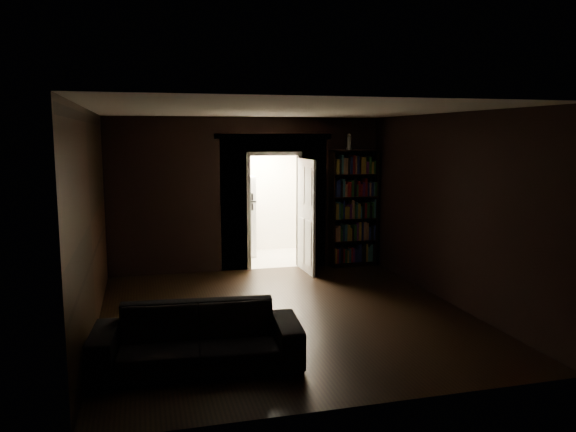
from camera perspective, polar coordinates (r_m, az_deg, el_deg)
ground at (r=7.92m, az=-0.26°, el=-9.98°), size 5.50×5.50×0.00m
room_walls at (r=8.60m, az=-2.12°, el=2.93°), size 5.02×5.61×2.84m
kitchen_alcove at (r=11.48m, az=-2.69°, el=1.89°), size 2.20×1.80×2.60m
sofa at (r=6.22m, az=-9.15°, el=-11.14°), size 2.29×1.15×0.85m
bookshelf at (r=10.70m, az=6.65°, el=0.79°), size 0.95×0.66×2.20m
refrigerator at (r=11.58m, az=-5.36°, el=0.01°), size 0.79×0.74×1.65m
door at (r=10.11m, az=1.88°, el=-0.02°), size 0.09×0.85×2.05m
figurine at (r=10.56m, az=6.23°, el=7.51°), size 0.11×0.11×0.30m
bottles at (r=11.45m, az=-5.70°, el=4.72°), size 0.65×0.26×0.26m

